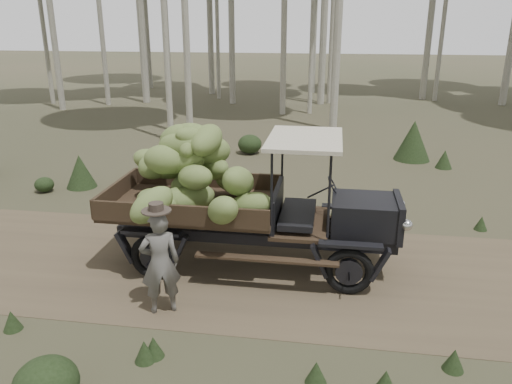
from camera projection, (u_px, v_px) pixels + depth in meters
The scene contains 4 objects.
ground at pixel (366, 277), 8.52m from camera, with size 120.00×120.00×0.00m, color #473D2B.
dirt_track at pixel (366, 277), 8.51m from camera, with size 70.00×4.00×0.01m, color brown.
banana_truck at pixel (218, 183), 8.57m from camera, with size 5.17×2.44×2.58m.
farmer at pixel (160, 262), 7.28m from camera, with size 0.69×0.59×1.74m.
Camera 1 is at (-0.71, -7.77, 4.17)m, focal length 35.00 mm.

